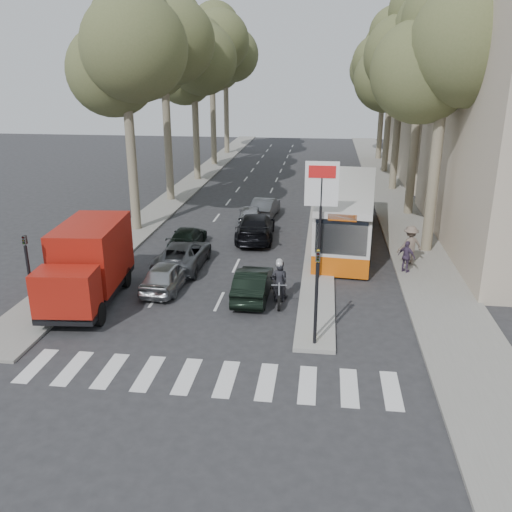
{
  "coord_description": "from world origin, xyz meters",
  "views": [
    {
      "loc": [
        3.36,
        -18.9,
        9.45
      ],
      "look_at": [
        0.5,
        3.52,
        1.6
      ],
      "focal_mm": 38.0,
      "sensor_mm": 36.0,
      "label": 1
    }
  ],
  "objects": [
    {
      "name": "tree_l_e",
      "position": [
        -7.97,
        44.11,
        10.73
      ],
      "size": [
        7.4,
        7.2,
        14.49
      ],
      "color": "#6B604C",
      "rests_on": "ground"
    },
    {
      "name": "traffic_light_left",
      "position": [
        -7.6,
        -1.0,
        2.49
      ],
      "size": [
        0.16,
        0.41,
        3.6
      ],
      "color": "black",
      "rests_on": "ground"
    },
    {
      "name": "median_left",
      "position": [
        -8.0,
        28.0,
        0.06
      ],
      "size": [
        2.4,
        64.0,
        0.12
      ],
      "primitive_type": "cube",
      "color": "gray",
      "rests_on": "ground"
    },
    {
      "name": "city_bus",
      "position": [
        4.8,
        11.39,
        1.73
      ],
      "size": [
        3.83,
        12.67,
        3.29
      ],
      "rotation": [
        0.0,
        0.0,
        -0.09
      ],
      "color": "#D3560B",
      "rests_on": "ground"
    },
    {
      "name": "tree_l_d",
      "position": [
        -7.87,
        36.11,
        11.76
      ],
      "size": [
        7.4,
        7.2,
        15.66
      ],
      "color": "#6B604C",
      "rests_on": "ground"
    },
    {
      "name": "pedestrian_far",
      "position": [
        7.74,
        7.53,
        1.11
      ],
      "size": [
        1.4,
        0.97,
        1.98
      ],
      "primitive_type": "imported",
      "rotation": [
        0.0,
        0.0,
        3.49
      ],
      "color": "#6F5F53",
      "rests_on": "sidewalk_right"
    },
    {
      "name": "queue_car_d",
      "position": [
        -0.5,
        16.15,
        0.66
      ],
      "size": [
        1.73,
        4.13,
        1.33
      ],
      "primitive_type": "imported",
      "rotation": [
        0.0,
        0.0,
        3.06
      ],
      "color": "#44474B",
      "rests_on": "ground"
    },
    {
      "name": "dark_hatchback",
      "position": [
        0.48,
        2.62,
        0.66
      ],
      "size": [
        1.42,
        3.99,
        1.31
      ],
      "primitive_type": "imported",
      "rotation": [
        0.0,
        0.0,
        3.13
      ],
      "color": "black",
      "rests_on": "ground"
    },
    {
      "name": "billboard",
      "position": [
        3.25,
        5.0,
        3.7
      ],
      "size": [
        1.5,
        12.1,
        5.6
      ],
      "color": "yellow",
      "rests_on": "ground"
    },
    {
      "name": "sidewalk_right",
      "position": [
        8.6,
        25.0,
        0.06
      ],
      "size": [
        3.2,
        70.0,
        0.12
      ],
      "primitive_type": "cube",
      "color": "gray",
      "rests_on": "ground"
    },
    {
      "name": "queue_car_e",
      "position": [
        -4.04,
        9.0,
        0.59
      ],
      "size": [
        1.78,
        4.09,
        1.17
      ],
      "primitive_type": "imported",
      "rotation": [
        0.0,
        0.0,
        3.18
      ],
      "color": "black",
      "rests_on": "ground"
    },
    {
      "name": "traffic_light_island",
      "position": [
        3.25,
        -1.5,
        2.49
      ],
      "size": [
        0.16,
        0.41,
        3.6
      ],
      "color": "black",
      "rests_on": "ground"
    },
    {
      "name": "tree_r_a",
      "position": [
        9.13,
        10.11,
        10.38
      ],
      "size": [
        7.4,
        7.2,
        14.1
      ],
      "color": "#6B604C",
      "rests_on": "ground"
    },
    {
      "name": "tree_r_d",
      "position": [
        9.13,
        34.11,
        11.07
      ],
      "size": [
        7.4,
        7.2,
        14.88
      ],
      "color": "#6B604C",
      "rests_on": "ground"
    },
    {
      "name": "tree_r_e",
      "position": [
        9.23,
        42.11,
        10.38
      ],
      "size": [
        7.4,
        7.2,
        14.1
      ],
      "color": "#6B604C",
      "rests_on": "ground"
    },
    {
      "name": "tree_r_c",
      "position": [
        9.03,
        26.11,
        9.69
      ],
      "size": [
        7.4,
        7.2,
        13.32
      ],
      "color": "#6B604C",
      "rests_on": "ground"
    },
    {
      "name": "tree_l_c",
      "position": [
        -7.77,
        28.11,
        10.04
      ],
      "size": [
        7.4,
        7.2,
        13.71
      ],
      "color": "#6B604C",
      "rests_on": "ground"
    },
    {
      "name": "red_truck",
      "position": [
        -6.32,
        1.36,
        1.74
      ],
      "size": [
        2.87,
        6.36,
        3.29
      ],
      "rotation": [
        0.0,
        0.0,
        0.09
      ],
      "color": "black",
      "rests_on": "ground"
    },
    {
      "name": "tree_r_b",
      "position": [
        9.23,
        18.11,
        11.42
      ],
      "size": [
        7.4,
        7.2,
        15.27
      ],
      "color": "#6B604C",
      "rests_on": "ground"
    },
    {
      "name": "queue_car_c",
      "position": [
        -1.23,
        14.19,
        0.64
      ],
      "size": [
        1.88,
        3.88,
        1.28
      ],
      "primitive_type": "imported",
      "rotation": [
        0.0,
        0.0,
        3.24
      ],
      "color": "#979A9F",
      "rests_on": "ground"
    },
    {
      "name": "queue_car_a",
      "position": [
        -3.5,
        6.0,
        0.65
      ],
      "size": [
        2.2,
        4.71,
        1.3
      ],
      "primitive_type": "imported",
      "rotation": [
        0.0,
        0.0,
        3.13
      ],
      "color": "#484B4F",
      "rests_on": "ground"
    },
    {
      "name": "traffic_island",
      "position": [
        3.25,
        11.0,
        0.08
      ],
      "size": [
        1.5,
        26.0,
        0.16
      ],
      "primitive_type": "cube",
      "color": "gray",
      "rests_on": "ground"
    },
    {
      "name": "silver_hatchback",
      "position": [
        -3.5,
        3.07,
        0.66
      ],
      "size": [
        1.74,
        3.92,
        1.31
      ],
      "primitive_type": "imported",
      "rotation": [
        0.0,
        0.0,
        3.09
      ],
      "color": "#9FA2A6",
      "rests_on": "ground"
    },
    {
      "name": "tree_l_b",
      "position": [
        -7.97,
        20.11,
        11.07
      ],
      "size": [
        7.4,
        7.2,
        14.88
      ],
      "color": "#6B604C",
      "rests_on": "ground"
    },
    {
      "name": "ground",
      "position": [
        0.0,
        0.0,
        0.0
      ],
      "size": [
        120.0,
        120.0,
        0.0
      ],
      "primitive_type": "plane",
      "color": "#28282B",
      "rests_on": "ground"
    },
    {
      "name": "motorcycle",
      "position": [
        1.62,
        2.44,
        0.86
      ],
      "size": [
        0.83,
        2.23,
        1.89
      ],
      "rotation": [
        0.0,
        0.0,
        0.08
      ],
      "color": "black",
      "rests_on": "ground"
    },
    {
      "name": "building_far",
      "position": [
        15.5,
        34.0,
        8.0
      ],
      "size": [
        11.0,
        20.0,
        16.0
      ],
      "primitive_type": "cube",
      "color": "#B7A88E",
      "rests_on": "ground"
    },
    {
      "name": "tree_l_a",
      "position": [
        -7.87,
        12.11,
        10.38
      ],
      "size": [
        7.4,
        7.2,
        14.1
      ],
      "color": "#6B604C",
      "rests_on": "ground"
    },
    {
      "name": "queue_car_b",
      "position": [
        -0.5,
        11.09,
        0.75
      ],
      "size": [
        2.39,
        5.3,
        1.51
      ],
      "primitive_type": "imported",
      "rotation": [
        0.0,
        0.0,
        3.2
      ],
      "color": "black",
      "rests_on": "ground"
    },
    {
      "name": "pedestrian_near",
      "position": [
        7.43,
        6.35,
        0.9
      ],
      "size": [
        0.99,
        0.92,
        1.56
      ],
      "primitive_type": "imported",
      "rotation": [
        0.0,
        0.0,
        2.47
      ],
      "color": "#4A3855",
      "rests_on": "sidewalk_right"
    }
  ]
}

